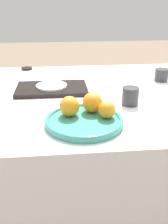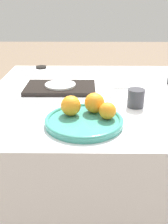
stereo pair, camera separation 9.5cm
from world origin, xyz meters
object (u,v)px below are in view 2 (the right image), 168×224
(orange_2, at_px, (108,111))
(cup_0, at_px, (136,98))
(orange_1, at_px, (71,106))
(orange_0, at_px, (94,103))
(serving_tray, at_px, (60,88))
(napkin, at_px, (122,85))
(fruit_platter, at_px, (84,121))
(soy_dish, at_px, (41,67))
(side_plate, at_px, (60,85))

(orange_2, height_order, cup_0, orange_2)
(orange_1, height_order, cup_0, orange_1)
(orange_0, distance_m, serving_tray, 0.36)
(orange_2, distance_m, napkin, 0.46)
(fruit_platter, height_order, orange_1, orange_1)
(napkin, distance_m, soy_dish, 0.60)
(orange_0, xyz_separation_m, soy_dish, (-0.33, 0.74, -0.05))
(side_plate, bearing_deg, fruit_platter, -72.42)
(soy_dish, bearing_deg, side_plate, -68.67)
(orange_2, xyz_separation_m, serving_tray, (-0.21, 0.38, -0.04))
(napkin, bearing_deg, orange_2, -103.64)
(soy_dish, bearing_deg, fruit_platter, -70.45)
(side_plate, relative_size, cup_0, 1.98)
(serving_tray, bearing_deg, orange_0, -62.87)
(orange_0, distance_m, cup_0, 0.21)
(orange_1, bearing_deg, fruit_platter, -40.80)
(orange_1, bearing_deg, napkin, 59.41)
(orange_0, relative_size, serving_tray, 0.22)
(fruit_platter, bearing_deg, orange_2, 7.65)
(orange_1, bearing_deg, orange_0, 16.70)
(orange_1, bearing_deg, cup_0, 25.41)
(serving_tray, distance_m, napkin, 0.33)
(serving_tray, xyz_separation_m, cup_0, (0.34, -0.22, 0.03))
(orange_0, distance_m, orange_1, 0.09)
(napkin, bearing_deg, cup_0, -85.35)
(napkin, bearing_deg, orange_1, -120.59)
(fruit_platter, distance_m, soy_dish, 0.86)
(orange_2, relative_size, soy_dish, 0.92)
(soy_dish, bearing_deg, orange_2, -64.90)
(orange_2, distance_m, cup_0, 0.21)
(fruit_platter, bearing_deg, orange_1, 139.20)
(orange_1, distance_m, cup_0, 0.30)
(serving_tray, bearing_deg, napkin, 12.37)
(orange_1, xyz_separation_m, cup_0, (0.27, 0.13, -0.02))
(fruit_platter, xyz_separation_m, cup_0, (0.22, 0.17, 0.03))
(orange_2, height_order, soy_dish, orange_2)
(soy_dish, bearing_deg, napkin, -36.16)
(napkin, bearing_deg, serving_tray, -167.63)
(side_plate, bearing_deg, napkin, 12.37)
(orange_0, relative_size, orange_2, 1.23)
(side_plate, distance_m, cup_0, 0.41)
(fruit_platter, distance_m, orange_1, 0.08)
(orange_0, xyz_separation_m, napkin, (0.16, 0.39, -0.05))
(orange_0, distance_m, orange_2, 0.08)
(orange_0, xyz_separation_m, cup_0, (0.18, 0.10, -0.02))
(side_plate, xyz_separation_m, cup_0, (0.34, -0.22, 0.01))
(fruit_platter, height_order, orange_0, orange_0)
(orange_2, relative_size, cup_0, 0.82)
(orange_0, bearing_deg, fruit_platter, -119.43)
(orange_0, distance_m, side_plate, 0.36)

